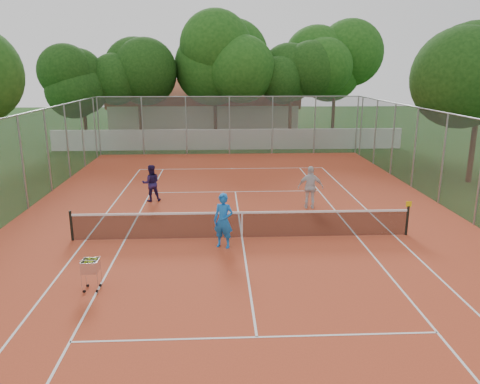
{
  "coord_description": "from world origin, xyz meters",
  "views": [
    {
      "loc": [
        -0.82,
        -15.63,
        5.82
      ],
      "look_at": [
        0.0,
        1.5,
        1.3
      ],
      "focal_mm": 35.0,
      "sensor_mm": 36.0,
      "label": 1
    }
  ],
  "objects_px": {
    "tennis_net": "(242,224)",
    "ball_hopper": "(91,274)",
    "clubhouse": "(205,109)",
    "player_near": "(223,221)",
    "player_far_left": "(151,183)",
    "player_far_right": "(311,187)"
  },
  "relations": [
    {
      "from": "player_near",
      "to": "player_far_right",
      "type": "xyz_separation_m",
      "value": [
        3.77,
        4.37,
        -0.01
      ]
    },
    {
      "from": "clubhouse",
      "to": "player_near",
      "type": "bearing_deg",
      "value": -87.44
    },
    {
      "from": "player_far_right",
      "to": "ball_hopper",
      "type": "bearing_deg",
      "value": 52.89
    },
    {
      "from": "player_far_right",
      "to": "clubhouse",
      "type": "bearing_deg",
      "value": -70.81
    },
    {
      "from": "player_far_right",
      "to": "tennis_net",
      "type": "bearing_deg",
      "value": 56.24
    },
    {
      "from": "clubhouse",
      "to": "player_far_left",
      "type": "bearing_deg",
      "value": -94.39
    },
    {
      "from": "tennis_net",
      "to": "player_near",
      "type": "relative_size",
      "value": 6.41
    },
    {
      "from": "ball_hopper",
      "to": "clubhouse",
      "type": "bearing_deg",
      "value": 69.36
    },
    {
      "from": "tennis_net",
      "to": "player_far_left",
      "type": "bearing_deg",
      "value": 127.71
    },
    {
      "from": "player_far_right",
      "to": "ball_hopper",
      "type": "height_order",
      "value": "player_far_right"
    },
    {
      "from": "player_near",
      "to": "player_far_left",
      "type": "height_order",
      "value": "player_near"
    },
    {
      "from": "player_near",
      "to": "ball_hopper",
      "type": "height_order",
      "value": "player_near"
    },
    {
      "from": "tennis_net",
      "to": "clubhouse",
      "type": "relative_size",
      "value": 0.72
    },
    {
      "from": "ball_hopper",
      "to": "tennis_net",
      "type": "bearing_deg",
      "value": 25.61
    },
    {
      "from": "tennis_net",
      "to": "ball_hopper",
      "type": "xyz_separation_m",
      "value": [
        -4.26,
        -3.88,
        -0.01
      ]
    },
    {
      "from": "player_near",
      "to": "ball_hopper",
      "type": "bearing_deg",
      "value": -118.55
    },
    {
      "from": "clubhouse",
      "to": "player_far_right",
      "type": "height_order",
      "value": "clubhouse"
    },
    {
      "from": "player_far_left",
      "to": "player_far_right",
      "type": "relative_size",
      "value": 0.9
    },
    {
      "from": "tennis_net",
      "to": "player_far_right",
      "type": "bearing_deg",
      "value": 48.38
    },
    {
      "from": "clubhouse",
      "to": "ball_hopper",
      "type": "xyz_separation_m",
      "value": [
        -2.26,
        -32.88,
        -1.7
      ]
    },
    {
      "from": "tennis_net",
      "to": "clubhouse",
      "type": "bearing_deg",
      "value": 93.95
    },
    {
      "from": "player_near",
      "to": "ball_hopper",
      "type": "xyz_separation_m",
      "value": [
        -3.6,
        -3.02,
        -0.45
      ]
    }
  ]
}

